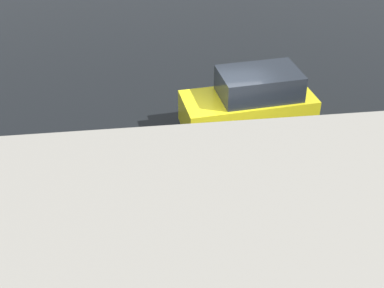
{
  "coord_description": "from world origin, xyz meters",
  "views": [
    {
      "loc": [
        2.59,
        12.61,
        8.92
      ],
      "look_at": [
        1.1,
        0.75,
        0.9
      ],
      "focal_mm": 50.0,
      "sensor_mm": 36.0,
      "label": 1
    }
  ],
  "objects_px": {
    "moving_hatchback": "(251,104)",
    "sign_post": "(57,202)",
    "fire_hydrant": "(114,207)",
    "pedestrian": "(60,199)"
  },
  "relations": [
    {
      "from": "moving_hatchback",
      "to": "sign_post",
      "type": "height_order",
      "value": "sign_post"
    },
    {
      "from": "fire_hydrant",
      "to": "sign_post",
      "type": "bearing_deg",
      "value": 44.28
    },
    {
      "from": "sign_post",
      "to": "fire_hydrant",
      "type": "bearing_deg",
      "value": -135.72
    },
    {
      "from": "pedestrian",
      "to": "sign_post",
      "type": "relative_size",
      "value": 0.68
    },
    {
      "from": "fire_hydrant",
      "to": "pedestrian",
      "type": "relative_size",
      "value": 0.5
    },
    {
      "from": "sign_post",
      "to": "pedestrian",
      "type": "bearing_deg",
      "value": -83.68
    },
    {
      "from": "fire_hydrant",
      "to": "sign_post",
      "type": "relative_size",
      "value": 0.33
    },
    {
      "from": "pedestrian",
      "to": "sign_post",
      "type": "bearing_deg",
      "value": 96.32
    },
    {
      "from": "sign_post",
      "to": "moving_hatchback",
      "type": "bearing_deg",
      "value": -138.77
    },
    {
      "from": "moving_hatchback",
      "to": "pedestrian",
      "type": "height_order",
      "value": "moving_hatchback"
    }
  ]
}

